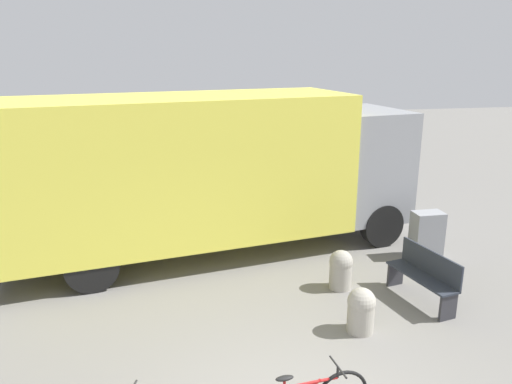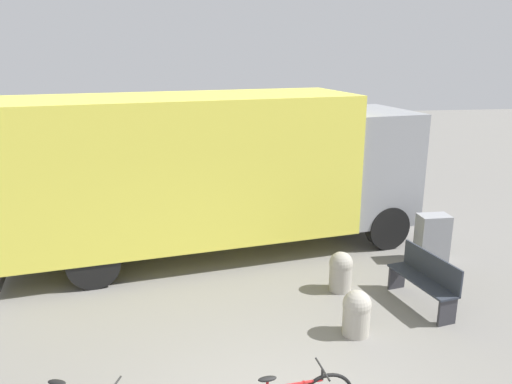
# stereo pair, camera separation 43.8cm
# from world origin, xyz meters

# --- Properties ---
(delivery_truck) EXTENTS (9.06, 3.72, 3.45)m
(delivery_truck) POSITION_xyz_m (-0.34, 5.79, 1.91)
(delivery_truck) COLOR #EAE04C
(delivery_truck) RESTS_ON ground
(park_bench) EXTENTS (0.69, 1.53, 0.94)m
(park_bench) POSITION_xyz_m (3.07, 2.82, 0.51)
(park_bench) COLOR #282D38
(park_bench) RESTS_ON ground
(bollard_near_bench) EXTENTS (0.45, 0.45, 0.74)m
(bollard_near_bench) POSITION_xyz_m (1.58, 2.09, 0.39)
(bollard_near_bench) COLOR #9E998C
(bollard_near_bench) RESTS_ON ground
(bollard_far_bench) EXTENTS (0.44, 0.44, 0.75)m
(bollard_far_bench) POSITION_xyz_m (1.79, 3.57, 0.39)
(bollard_far_bench) COLOR #9E998C
(bollard_far_bench) RESTS_ON ground
(utility_box) EXTENTS (0.64, 0.42, 1.01)m
(utility_box) POSITION_xyz_m (4.13, 4.63, 0.50)
(utility_box) COLOR gray
(utility_box) RESTS_ON ground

